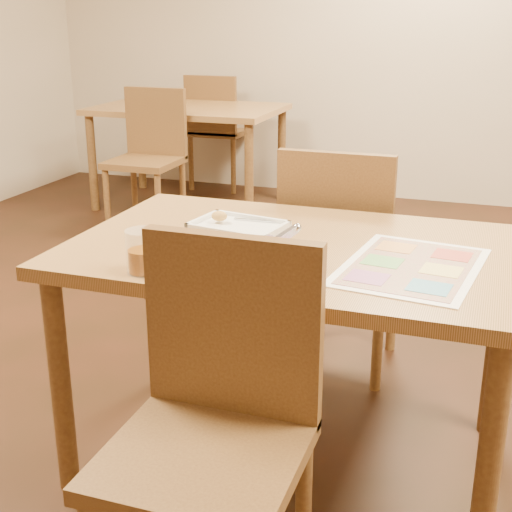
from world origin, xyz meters
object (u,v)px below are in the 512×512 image
(chair_near, at_px, (219,390))
(bg_table, at_px, (188,118))
(dining_table, at_px, (294,272))
(appetizer_tray, at_px, (237,227))
(menu, at_px, (411,266))
(glass_tumbler, at_px, (143,254))
(chair_far, at_px, (339,236))
(pizza_cutter, at_px, (277,241))
(bg_chair_far, at_px, (215,119))
(plate, at_px, (256,271))
(bg_chair_near, at_px, (150,142))
(pizza, at_px, (258,263))

(chair_near, xyz_separation_m, bg_table, (-1.60, 3.40, 0.07))
(dining_table, distance_m, chair_near, 0.61)
(appetizer_tray, relative_size, menu, 0.64)
(appetizer_tray, bearing_deg, glass_tumbler, -102.85)
(bg_table, xyz_separation_m, glass_tumbler, (1.29, -3.15, 0.13))
(dining_table, distance_m, glass_tumbler, 0.48)
(chair_far, bearing_deg, pizza_cutter, 91.01)
(chair_near, relative_size, bg_chair_far, 1.00)
(plate, bearing_deg, appetizer_tray, 117.76)
(plate, distance_m, pizza_cutter, 0.10)
(dining_table, height_order, chair_near, chair_near)
(dining_table, relative_size, bg_chair_far, 2.77)
(pizza_cutter, bearing_deg, plate, 174.71)
(bg_chair_near, height_order, plate, bg_chair_near)
(chair_far, distance_m, bg_chair_far, 3.14)
(bg_table, distance_m, bg_chair_near, 0.61)
(dining_table, distance_m, pizza, 0.29)
(chair_near, height_order, bg_chair_near, same)
(bg_table, distance_m, pizza, 3.45)
(bg_table, xyz_separation_m, appetizer_tray, (1.39, -2.72, 0.10))
(chair_far, distance_m, plate, 0.89)
(bg_chair_near, height_order, bg_chair_far, same)
(bg_table, height_order, appetizer_tray, appetizer_tray)
(chair_near, distance_m, plate, 0.37)
(pizza_cutter, distance_m, menu, 0.37)
(pizza, xyz_separation_m, glass_tumbler, (-0.29, -0.08, 0.02))
(bg_chair_near, bearing_deg, menu, -49.56)
(appetizer_tray, xyz_separation_m, glass_tumbler, (-0.10, -0.43, 0.04))
(chair_near, relative_size, glass_tumbler, 4.14)
(pizza, relative_size, pizza_cutter, 2.08)
(bg_chair_near, xyz_separation_m, plate, (1.57, -2.47, 0.16))
(bg_table, height_order, pizza, pizza)
(plate, height_order, menu, plate)
(plate, bearing_deg, chair_far, 88.22)
(bg_chair_far, distance_m, menu, 3.91)
(bg_table, distance_m, menu, 3.48)
(bg_chair_far, distance_m, appetizer_tray, 3.51)
(chair_near, height_order, plate, chair_near)
(bg_chair_far, height_order, pizza_cutter, bg_chair_far)
(chair_near, relative_size, pizza_cutter, 4.00)
(pizza_cutter, bearing_deg, appetizer_tray, 72.68)
(bg_table, bearing_deg, chair_near, -64.81)
(chair_far, distance_m, glass_tumbler, 1.02)
(chair_far, xyz_separation_m, bg_table, (-1.60, 2.20, 0.07))
(pizza, height_order, appetizer_tray, appetizer_tray)
(pizza_cutter, height_order, glass_tumbler, same)
(chair_near, bearing_deg, menu, 56.26)
(dining_table, distance_m, bg_chair_near, 2.72)
(chair_near, relative_size, pizza, 1.93)
(chair_far, bearing_deg, bg_chair_near, -44.94)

